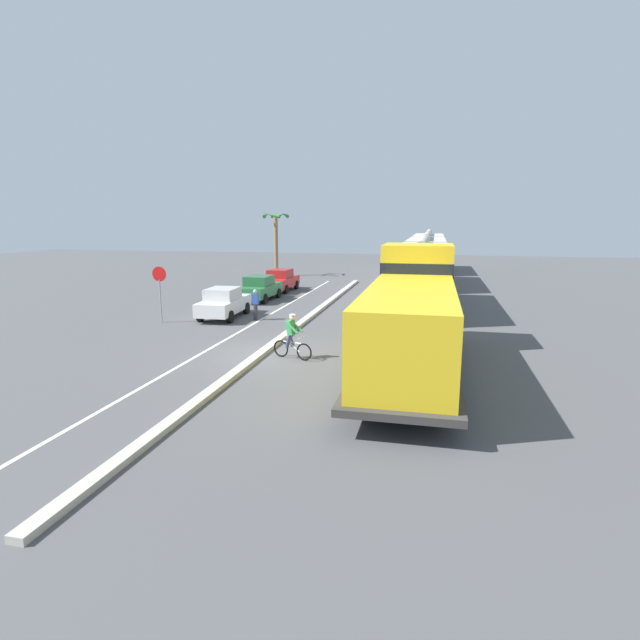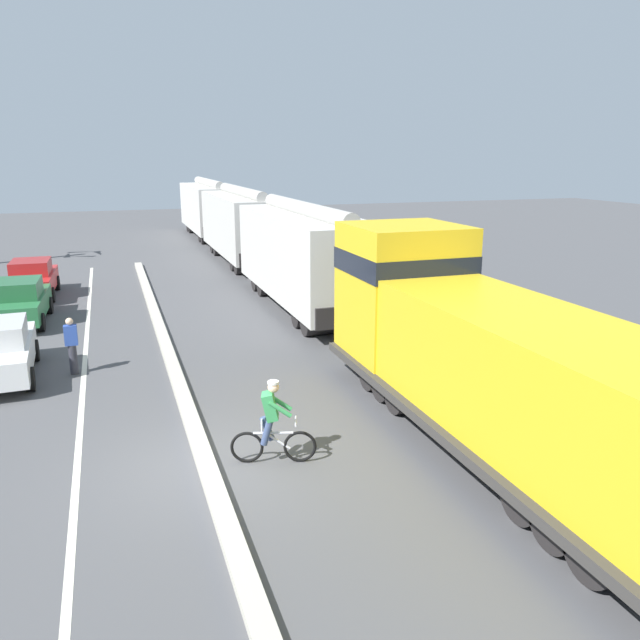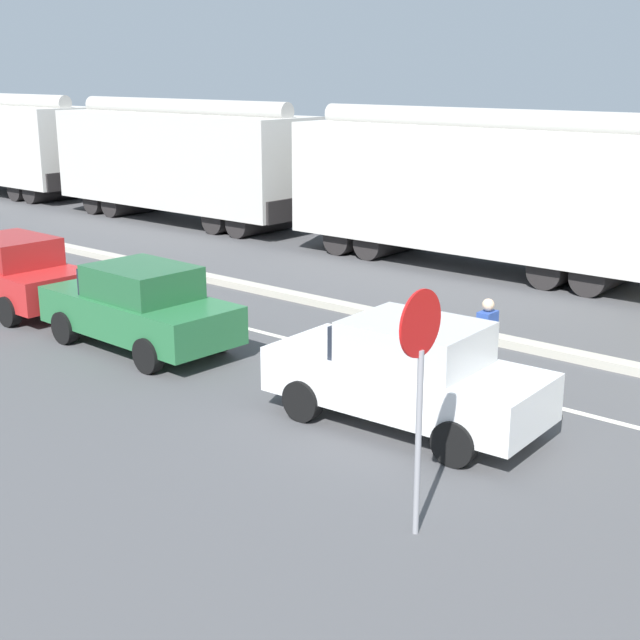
% 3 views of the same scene
% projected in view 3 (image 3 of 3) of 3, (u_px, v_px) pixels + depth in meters
% --- Properties ---
extents(median_curb, '(0.36, 36.00, 0.16)m').
position_uv_depth(median_curb, '(582.00, 358.00, 16.18)').
color(median_curb, '#B2AD9E').
rests_on(median_curb, ground).
extents(lane_stripe, '(0.14, 36.00, 0.01)m').
position_uv_depth(lane_stripe, '(518.00, 397.00, 14.44)').
color(lane_stripe, silver).
rests_on(lane_stripe, ground).
extents(hopper_car_lead, '(2.90, 10.60, 4.18)m').
position_uv_depth(hopper_car_lead, '(475.00, 190.00, 23.45)').
color(hopper_car_lead, beige).
rests_on(hopper_car_lead, ground).
extents(hopper_car_middle, '(2.90, 10.60, 4.18)m').
position_uv_depth(hopper_car_middle, '(182.00, 161.00, 30.67)').
color(hopper_car_middle, beige).
rests_on(hopper_car_middle, ground).
extents(hopper_car_trailing, '(2.90, 10.60, 4.18)m').
position_uv_depth(hopper_car_trailing, '(1.00, 144.00, 37.89)').
color(hopper_car_trailing, beige).
rests_on(hopper_car_trailing, ground).
extents(parked_car_white, '(1.98, 4.27, 1.62)m').
position_uv_depth(parked_car_white, '(407.00, 373.00, 13.12)').
color(parked_car_white, silver).
rests_on(parked_car_white, ground).
extents(parked_car_green, '(1.93, 4.25, 1.62)m').
position_uv_depth(parked_car_green, '(139.00, 307.00, 16.80)').
color(parked_car_green, '#286B3D').
rests_on(parked_car_green, ground).
extents(parked_car_red, '(1.90, 4.23, 1.62)m').
position_uv_depth(parked_car_red, '(10.00, 272.00, 19.62)').
color(parked_car_red, red).
rests_on(parked_car_red, ground).
extents(stop_sign, '(0.76, 0.08, 2.88)m').
position_uv_depth(stop_sign, '(420.00, 366.00, 9.68)').
color(stop_sign, gray).
rests_on(stop_sign, ground).
extents(pedestrian_by_cars, '(0.34, 0.22, 1.62)m').
position_uv_depth(pedestrian_by_cars, '(486.00, 345.00, 14.35)').
color(pedestrian_by_cars, '#33333D').
rests_on(pedestrian_by_cars, ground).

